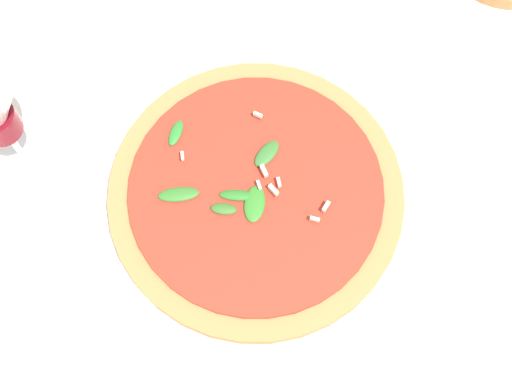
# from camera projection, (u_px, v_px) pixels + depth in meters

# --- Properties ---
(ground_plane) EXTENTS (6.00, 6.00, 0.00)m
(ground_plane) POSITION_uv_depth(u_px,v_px,m) (263.00, 181.00, 0.78)
(ground_plane) COLOR silver
(pizza_arugula_main) EXTENTS (0.33, 0.33, 0.05)m
(pizza_arugula_main) POSITION_uv_depth(u_px,v_px,m) (256.00, 196.00, 0.75)
(pizza_arugula_main) COLOR white
(pizza_arugula_main) RESTS_ON ground_plane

